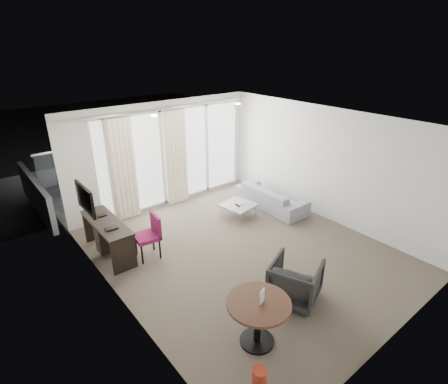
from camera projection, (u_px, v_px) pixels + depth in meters
floor at (243, 251)px, 7.04m from camera, size 5.00×6.00×0.00m
ceiling at (246, 123)px, 5.99m from camera, size 5.00×6.00×0.00m
wall_left at (116, 236)px, 5.09m from camera, size 0.00×6.00×2.60m
wall_right at (326, 165)px, 7.95m from camera, size 0.00×6.00×2.60m
wall_front at (403, 268)px, 4.38m from camera, size 5.00×0.00×2.60m
window_panel at (174, 156)px, 8.86m from camera, size 4.00×0.02×2.38m
window_frame at (175, 156)px, 8.85m from camera, size 4.10×0.06×2.44m
curtain_left at (123, 170)px, 7.91m from camera, size 0.60×0.20×2.38m
curtain_right at (176, 158)px, 8.71m from camera, size 0.60×0.20×2.38m
curtain_track at (164, 108)px, 8.07m from camera, size 4.80×0.04×0.04m
downlight_a at (154, 116)px, 6.62m from camera, size 0.12×0.12×0.02m
downlight_b at (238, 104)px, 7.83m from camera, size 0.12×0.12×0.02m
desk at (109, 238)px, 6.82m from camera, size 0.48×1.53×0.72m
tv at (85, 199)px, 6.13m from camera, size 0.05×0.80×0.50m
desk_chair at (147, 237)px, 6.70m from camera, size 0.53×0.51×0.87m
round_table at (258, 322)px, 4.80m from camera, size 1.12×1.12×0.70m
menu_card at (262, 302)px, 4.65m from camera, size 0.11×0.06×0.21m
tub_armchair at (295, 281)px, 5.63m from camera, size 1.00×0.99×0.70m
coffee_table at (238, 210)px, 8.36m from camera, size 0.81×0.81×0.32m
remote at (238, 204)px, 8.22m from camera, size 0.09×0.19×0.02m
magazine at (240, 201)px, 8.36m from camera, size 0.31×0.35×0.02m
sofa at (271, 197)px, 8.77m from camera, size 0.75×1.91×0.56m
terrace_slab at (150, 184)px, 10.45m from camera, size 5.60×3.00×0.12m
rattan_chair_a at (175, 160)px, 11.12m from camera, size 0.59×0.59×0.74m
rattan_chair_b at (177, 155)px, 11.52m from camera, size 0.73×0.73×0.83m
rattan_table at (206, 171)px, 10.55m from camera, size 0.53×0.53×0.50m
balustrade at (128, 155)px, 11.26m from camera, size 5.50×0.06×1.05m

